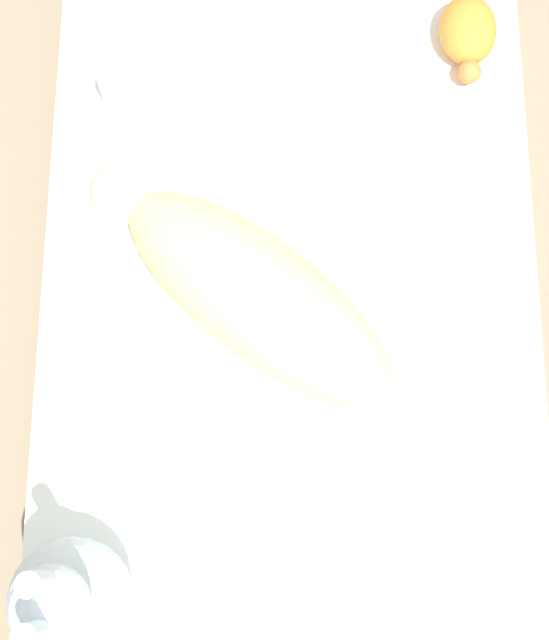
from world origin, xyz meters
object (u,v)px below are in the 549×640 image
(pillow, at_px, (204,4))
(bunny_plush, at_px, (67,602))
(turtle_plush, at_px, (468,33))
(swaddled_baby, at_px, (247,288))

(pillow, bearing_deg, bunny_plush, -9.24)
(bunny_plush, distance_m, turtle_plush, 1.14)
(swaddled_baby, xyz_separation_m, pillow, (-0.53, -0.08, -0.02))
(swaddled_baby, distance_m, bunny_plush, 0.53)
(pillow, distance_m, bunny_plush, 1.01)
(bunny_plush, bearing_deg, turtle_plush, 146.67)
(turtle_plush, bearing_deg, pillow, -96.05)
(swaddled_baby, xyz_separation_m, bunny_plush, (0.47, -0.24, 0.04))
(turtle_plush, bearing_deg, bunny_plush, -33.33)
(swaddled_baby, distance_m, turtle_plush, 0.61)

